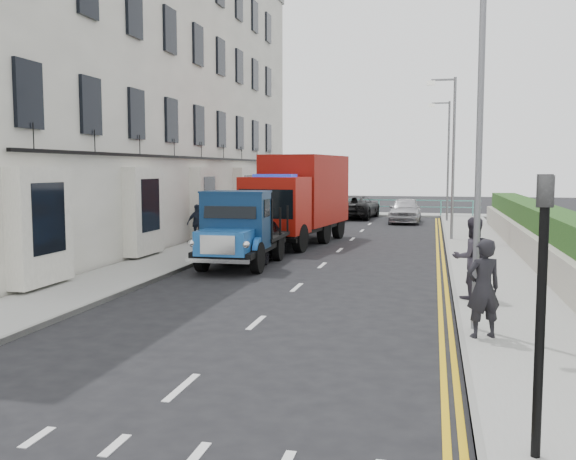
# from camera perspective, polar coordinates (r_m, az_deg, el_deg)

# --- Properties ---
(ground) EXTENTS (120.00, 120.00, 0.00)m
(ground) POSITION_cam_1_polar(r_m,az_deg,el_deg) (15.18, -0.80, -6.50)
(ground) COLOR black
(ground) RESTS_ON ground
(pavement_west) EXTENTS (2.40, 38.00, 0.12)m
(pavement_west) POSITION_cam_1_polar(r_m,az_deg,el_deg) (25.19, -7.52, -1.61)
(pavement_west) COLOR gray
(pavement_west) RESTS_ON ground
(pavement_east) EXTENTS (2.60, 38.00, 0.12)m
(pavement_east) POSITION_cam_1_polar(r_m,az_deg,el_deg) (23.71, 17.05, -2.25)
(pavement_east) COLOR gray
(pavement_east) RESTS_ON ground
(promenade) EXTENTS (30.00, 2.50, 0.12)m
(promenade) POSITION_cam_1_polar(r_m,az_deg,el_deg) (43.69, 8.16, 1.38)
(promenade) COLOR gray
(promenade) RESTS_ON ground
(sea_plane) EXTENTS (120.00, 120.00, 0.00)m
(sea_plane) POSITION_cam_1_polar(r_m,az_deg,el_deg) (74.59, 10.09, 2.99)
(sea_plane) COLOR #4D5E69
(sea_plane) RESTS_ON ground
(terrace_west) EXTENTS (6.31, 30.20, 14.25)m
(terrace_west) POSITION_cam_1_polar(r_m,az_deg,el_deg) (30.60, -12.73, 12.90)
(terrace_west) COLOR white
(terrace_west) RESTS_ON ground
(garden_east) EXTENTS (1.45, 28.00, 1.75)m
(garden_east) POSITION_cam_1_polar(r_m,az_deg,el_deg) (23.84, 21.69, -0.32)
(garden_east) COLOR #B2AD9E
(garden_east) RESTS_ON ground
(seafront_railing) EXTENTS (13.00, 0.08, 1.11)m
(seafront_railing) POSITION_cam_1_polar(r_m,az_deg,el_deg) (42.86, 8.08, 2.01)
(seafront_railing) COLOR #59B2A5
(seafront_railing) RESTS_ON ground
(lamp_near) EXTENTS (1.23, 0.18, 7.00)m
(lamp_near) POSITION_cam_1_polar(r_m,az_deg,el_deg) (12.48, 16.12, 9.15)
(lamp_near) COLOR slate
(lamp_near) RESTS_ON ground
(lamp_mid) EXTENTS (1.23, 0.18, 7.00)m
(lamp_mid) POSITION_cam_1_polar(r_m,az_deg,el_deg) (28.46, 14.26, 7.03)
(lamp_mid) COLOR slate
(lamp_mid) RESTS_ON ground
(lamp_far) EXTENTS (1.23, 0.18, 7.00)m
(lamp_far) POSITION_cam_1_polar(r_m,az_deg,el_deg) (38.45, 13.89, 6.60)
(lamp_far) COLOR slate
(lamp_far) RESTS_ON ground
(traffic_signal) EXTENTS (0.16, 0.20, 3.10)m
(traffic_signal) POSITION_cam_1_polar(r_m,az_deg,el_deg) (7.11, 21.67, -3.65)
(traffic_signal) COLOR black
(traffic_signal) RESTS_ON ground
(bedford_lorry) EXTENTS (2.13, 5.15, 2.41)m
(bedford_lorry) POSITION_cam_1_polar(r_m,az_deg,el_deg) (20.30, -4.53, -0.30)
(bedford_lorry) COLOR black
(bedford_lorry) RESTS_ON ground
(red_lorry) EXTENTS (3.32, 7.33, 3.71)m
(red_lorry) POSITION_cam_1_polar(r_m,az_deg,el_deg) (27.03, 1.04, 3.00)
(red_lorry) COLOR black
(red_lorry) RESTS_ON ground
(parked_car_front) EXTENTS (1.70, 4.17, 1.41)m
(parked_car_front) POSITION_cam_1_polar(r_m,az_deg,el_deg) (22.42, -3.07, -0.78)
(parked_car_front) COLOR black
(parked_car_front) RESTS_ON ground
(parked_car_mid) EXTENTS (1.57, 4.24, 1.39)m
(parked_car_mid) POSITION_cam_1_polar(r_m,az_deg,el_deg) (24.63, -4.02, -0.25)
(parked_car_mid) COLOR #608BCE
(parked_car_mid) RESTS_ON ground
(parked_car_rear) EXTENTS (1.95, 4.43, 1.27)m
(parked_car_rear) POSITION_cam_1_polar(r_m,az_deg,el_deg) (33.18, 1.42, 1.14)
(parked_car_rear) COLOR silver
(parked_car_rear) RESTS_ON ground
(seafront_car_left) EXTENTS (2.83, 5.39, 1.45)m
(seafront_car_left) POSITION_cam_1_polar(r_m,az_deg,el_deg) (40.99, 6.05, 2.07)
(seafront_car_left) COLOR black
(seafront_car_left) RESTS_ON ground
(seafront_car_right) EXTENTS (1.82, 4.37, 1.48)m
(seafront_car_right) POSITION_cam_1_polar(r_m,az_deg,el_deg) (37.90, 10.37, 1.76)
(seafront_car_right) COLOR #B4B3B8
(seafront_car_right) RESTS_ON ground
(pedestrian_east_near) EXTENTS (0.77, 0.66, 1.79)m
(pedestrian_east_near) POSITION_cam_1_polar(r_m,az_deg,el_deg) (12.05, 16.97, -4.98)
(pedestrian_east_near) COLOR black
(pedestrian_east_near) RESTS_ON pavement_east
(pedestrian_east_far) EXTENTS (1.11, 0.99, 1.91)m
(pedestrian_east_far) POSITION_cam_1_polar(r_m,az_deg,el_deg) (15.53, 16.03, -2.41)
(pedestrian_east_far) COLOR #2E2A33
(pedestrian_east_far) RESTS_ON pavement_east
(pedestrian_west_near) EXTENTS (0.93, 0.90, 1.56)m
(pedestrian_west_near) POSITION_cam_1_polar(r_m,az_deg,el_deg) (26.76, -8.05, 0.61)
(pedestrian_west_near) COLOR #19212E
(pedestrian_west_near) RESTS_ON pavement_west
(pedestrian_west_far) EXTENTS (1.10, 1.02, 1.89)m
(pedestrian_west_far) POSITION_cam_1_polar(r_m,az_deg,el_deg) (31.52, -3.22, 1.69)
(pedestrian_west_far) COLOR #42302F
(pedestrian_west_far) RESTS_ON pavement_west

